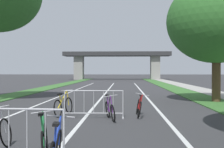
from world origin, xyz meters
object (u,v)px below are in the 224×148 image
Objects in this scene: bicycle_yellow_6 at (63,106)px; bicycle_green_0 at (44,139)px; tree_right_maple_mid at (216,21)px; bicycle_purple_4 at (110,110)px; crowd_barrier_nearest at (9,135)px; crowd_barrier_second at (94,104)px; bicycle_red_5 at (139,107)px.

bicycle_green_0 is at bearing -69.58° from bicycle_yellow_6.
bicycle_purple_4 is at bearing -133.02° from tree_right_maple_mid.
crowd_barrier_nearest is 1.45× the size of bicycle_purple_4.
crowd_barrier_nearest is 5.19m from bicycle_purple_4.
crowd_barrier_nearest is (-7.50, -11.04, -4.08)m from tree_right_maple_mid.
tree_right_maple_mid is at bearing 42.03° from crowd_barrier_second.
crowd_barrier_nearest is 1.43× the size of bicycle_green_0.
bicycle_red_5 reaches higher than bicycle_purple_4.
tree_right_maple_mid is 4.40× the size of bicycle_purple_4.
crowd_barrier_second is 1.44× the size of bicycle_purple_4.
bicycle_purple_4 is 0.93× the size of bicycle_yellow_6.
bicycle_purple_4 is 1.40m from bicycle_red_5.
tree_right_maple_mid is at bearing -147.02° from bicycle_purple_4.
crowd_barrier_nearest is 5.89m from bicycle_yellow_6.
crowd_barrier_nearest is 1.34× the size of bicycle_yellow_6.
crowd_barrier_nearest is 1.32× the size of bicycle_red_5.
bicycle_yellow_6 is (-1.91, 1.00, 0.02)m from bicycle_purple_4.
crowd_barrier_second is 1.31× the size of bicycle_red_5.
crowd_barrier_second is (1.12, 5.29, 0.00)m from crowd_barrier_nearest.
crowd_barrier_second is at bearing 15.14° from bicycle_red_5.
tree_right_maple_mid is 8.21m from bicycle_red_5.
tree_right_maple_mid reaches higher than bicycle_purple_4.
bicycle_red_5 is at bearing 15.19° from crowd_barrier_second.
bicycle_red_5 is (1.10, 0.88, 0.01)m from bicycle_purple_4.
bicycle_red_5 is at bearing -155.37° from bicycle_purple_4.
bicycle_yellow_6 is at bearing -146.05° from tree_right_maple_mid.
tree_right_maple_mid is at bearing 46.54° from bicycle_yellow_6.
tree_right_maple_mid is at bearing 55.81° from crowd_barrier_nearest.
crowd_barrier_second is 1.34× the size of bicycle_yellow_6.
tree_right_maple_mid is 9.51m from crowd_barrier_second.
bicycle_green_0 is 0.94× the size of bicycle_yellow_6.
bicycle_yellow_6 reaches higher than bicycle_green_0.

